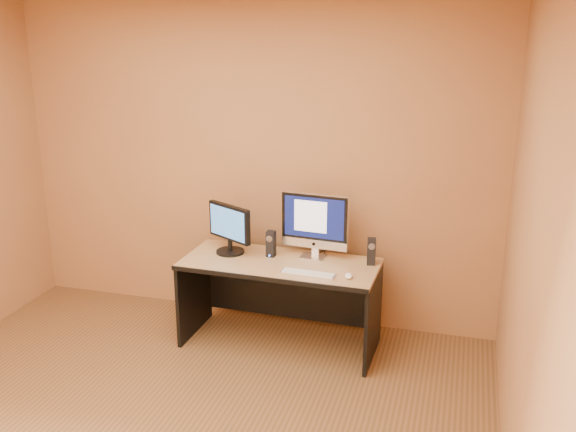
{
  "coord_description": "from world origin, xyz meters",
  "views": [
    {
      "loc": [
        1.66,
        -2.81,
        2.42
      ],
      "look_at": [
        0.47,
        1.39,
        1.08
      ],
      "focal_mm": 40.0,
      "sensor_mm": 36.0,
      "label": 1
    }
  ],
  "objects": [
    {
      "name": "cable_b",
      "position": [
        0.62,
        1.77,
        0.68
      ],
      "size": [
        0.09,
        0.15,
        0.01
      ],
      "primitive_type": "cylinder",
      "rotation": [
        1.57,
        0.0,
        -0.51
      ],
      "color": "black",
      "rests_on": "desk"
    },
    {
      "name": "cable_a",
      "position": [
        0.66,
        1.77,
        0.68
      ],
      "size": [
        0.05,
        0.2,
        0.01
      ],
      "primitive_type": "cylinder",
      "rotation": [
        1.57,
        0.0,
        0.2
      ],
      "color": "black",
      "rests_on": "desk"
    },
    {
      "name": "speaker_left",
      "position": [
        0.28,
        1.6,
        0.78
      ],
      "size": [
        0.07,
        0.07,
        0.2
      ],
      "primitive_type": null,
      "rotation": [
        0.0,
        0.0,
        -0.06
      ],
      "color": "black",
      "rests_on": "desk"
    },
    {
      "name": "mouse",
      "position": [
        0.93,
        1.33,
        0.7
      ],
      "size": [
        0.07,
        0.1,
        0.03
      ],
      "primitive_type": "ellipsoid",
      "rotation": [
        0.0,
        0.0,
        0.18
      ],
      "color": "white",
      "rests_on": "desk"
    },
    {
      "name": "second_monitor",
      "position": [
        -0.05,
        1.58,
        0.87
      ],
      "size": [
        0.49,
        0.4,
        0.39
      ],
      "primitive_type": null,
      "rotation": [
        0.0,
        0.0,
        -0.5
      ],
      "color": "black",
      "rests_on": "desk"
    },
    {
      "name": "desk",
      "position": [
        0.38,
        1.49,
        0.34
      ],
      "size": [
        1.49,
        0.68,
        0.68
      ],
      "primitive_type": null,
      "rotation": [
        0.0,
        0.0,
        -0.03
      ],
      "color": "tan",
      "rests_on": "ground"
    },
    {
      "name": "imac",
      "position": [
        0.6,
        1.67,
        0.93
      ],
      "size": [
        0.54,
        0.24,
        0.51
      ],
      "primitive_type": null,
      "rotation": [
        0.0,
        0.0,
        -0.08
      ],
      "color": "silver",
      "rests_on": "desk"
    },
    {
      "name": "speaker_right",
      "position": [
        1.04,
        1.64,
        0.78
      ],
      "size": [
        0.07,
        0.08,
        0.2
      ],
      "primitive_type": null,
      "rotation": [
        0.0,
        0.0,
        0.16
      ],
      "color": "black",
      "rests_on": "desk"
    },
    {
      "name": "walls",
      "position": [
        0.0,
        0.0,
        1.3
      ],
      "size": [
        4.0,
        4.0,
        2.6
      ],
      "primitive_type": null,
      "color": "#9E7040",
      "rests_on": "ground"
    },
    {
      "name": "keyboard",
      "position": [
        0.64,
        1.31,
        0.69
      ],
      "size": [
        0.4,
        0.13,
        0.02
      ],
      "primitive_type": "cube",
      "rotation": [
        0.0,
        0.0,
        -0.06
      ],
      "color": "silver",
      "rests_on": "desk"
    }
  ]
}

